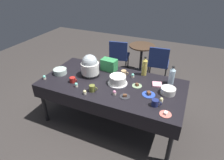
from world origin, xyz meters
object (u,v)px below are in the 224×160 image
Objects in this scene: coffee_mug_red at (73,80)px; coffee_mug_olive at (92,88)px; soda_bottle_ginger_ale at (145,67)px; coffee_mug_tan at (124,73)px; glass_salad_bowl at (60,71)px; cupcake_rose at (44,77)px; dessert_plate_sage at (137,85)px; cupcake_berry at (85,92)px; frosted_layer_cake at (118,80)px; dessert_plate_coral at (165,114)px; slow_cooker at (90,66)px; maroon_chair_right at (158,61)px; dessert_plate_charcoal at (125,96)px; ceramic_snack_bowl at (168,91)px; round_cafe_table at (141,54)px; maroon_chair_left at (119,55)px; potluck_table at (112,86)px; dessert_plate_cobalt at (149,94)px; cupcake_lemon at (161,100)px; soda_bottle_water at (172,76)px; cupcake_mint at (76,85)px; cupcake_cocoa at (133,76)px; coffee_mug_navy at (155,103)px; soda_carton at (109,65)px.

coffee_mug_olive is at bearing -13.30° from coffee_mug_red.
soda_bottle_ginger_ale is 2.50× the size of coffee_mug_tan.
soda_bottle_ginger_ale reaches higher than coffee_mug_olive.
glass_salad_bowl is 3.25× the size of cupcake_rose.
dessert_plate_sage is 0.79m from cupcake_berry.
glass_salad_bowl is at bearing -174.48° from frosted_layer_cake.
cupcake_berry reaches higher than dessert_plate_coral.
maroon_chair_right is at bearing 61.73° from slow_cooker.
ceramic_snack_bowl is at bearing 31.86° from dessert_plate_charcoal.
cupcake_rose is 2.41m from round_cafe_table.
frosted_layer_cake is 1.45× the size of ceramic_snack_bowl.
slow_cooker reaches higher than frosted_layer_cake.
maroon_chair_left reaches higher than ceramic_snack_bowl.
maroon_chair_right is (0.41, 1.62, -0.20)m from potluck_table.
ceramic_snack_bowl is at bearing 31.26° from dessert_plate_cobalt.
soda_bottle_ginger_ale reaches higher than cupcake_lemon.
cupcake_rose is 1.62m from soda_bottle_ginger_ale.
frosted_layer_cake is 0.35× the size of maroon_chair_right.
soda_bottle_water is at bearing 85.76° from cupcake_lemon.
round_cafe_table is at bearing 24.74° from maroon_chair_left.
coffee_mug_olive is at bearing -1.04° from cupcake_mint.
coffee_mug_navy is (0.50, -0.58, 0.01)m from cupcake_cocoa.
maroon_chair_right is (-0.19, 1.70, -0.27)m from dessert_plate_cobalt.
potluck_table is 14.94× the size of dessert_plate_coral.
coffee_mug_navy reaches higher than glass_salad_bowl.
dessert_plate_coral is 2.18× the size of cupcake_berry.
cupcake_mint is at bearing -100.30° from round_cafe_table.
glass_salad_bowl is 2.13m from round_cafe_table.
soda_bottle_ginger_ale reaches higher than coffee_mug_tan.
soda_bottle_ginger_ale is 1.54m from maroon_chair_left.
cupcake_cocoa is (0.68, 0.61, 0.00)m from cupcake_mint.
coffee_mug_tan is at bearing -175.11° from soda_bottle_water.
maroon_chair_right is (0.85, 1.94, -0.29)m from cupcake_mint.
cupcake_berry is 0.52× the size of coffee_mug_tan.
maroon_chair_left is at bearing 92.72° from cupcake_mint.
dessert_plate_coral is at bearing -6.93° from coffee_mug_red.
round_cafe_table is at bearing 91.55° from potluck_table.
frosted_layer_cake is at bearing -123.95° from soda_bottle_ginger_ale.
potluck_table is 6.07× the size of slow_cooker.
dessert_plate_sage is at bearing 149.30° from cupcake_lemon.
cupcake_mint reaches higher than dessert_plate_coral.
slow_cooker is 0.36m from soda_carton.
coffee_mug_olive reaches higher than cupcake_berry.
frosted_layer_cake is 4.47× the size of cupcake_rose.
ceramic_snack_bowl is 0.24× the size of maroon_chair_left.
cupcake_mint is 2.14m from maroon_chair_right.
cupcake_mint is (-0.02, -0.39, -0.14)m from slow_cooker.
cupcake_berry is at bearing -162.81° from dessert_plate_charcoal.
cupcake_lemon is 1.86m from maroon_chair_right.
glass_salad_bowl is 1.52× the size of dessert_plate_charcoal.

